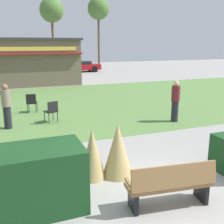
{
  "coord_description": "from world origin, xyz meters",
  "views": [
    {
      "loc": [
        -2.93,
        -4.2,
        3.13
      ],
      "look_at": [
        -0.06,
        3.23,
        1.12
      ],
      "focal_mm": 43.89,
      "sensor_mm": 36.0,
      "label": 1
    }
  ],
  "objects_px": {
    "person_standing": "(175,101)",
    "parked_car_east_slot": "(81,66)",
    "tree_left_bg": "(52,11)",
    "food_kiosk": "(26,61)",
    "person_strolling": "(7,106)",
    "park_bench": "(171,185)",
    "cafe_chair_east": "(52,110)",
    "tree_right_bg": "(98,9)",
    "cafe_chair_west": "(32,102)",
    "parked_car_center_slot": "(30,68)"
  },
  "relations": [
    {
      "from": "person_strolling",
      "to": "food_kiosk",
      "type": "bearing_deg",
      "value": -3.96
    },
    {
      "from": "cafe_chair_east",
      "to": "person_strolling",
      "type": "xyz_separation_m",
      "value": [
        -1.67,
        -0.18,
        0.33
      ]
    },
    {
      "from": "parked_car_east_slot",
      "to": "tree_left_bg",
      "type": "relative_size",
      "value": 0.52
    },
    {
      "from": "person_standing",
      "to": "cafe_chair_west",
      "type": "bearing_deg",
      "value": 154.43
    },
    {
      "from": "park_bench",
      "to": "person_strolling",
      "type": "bearing_deg",
      "value": 113.55
    },
    {
      "from": "person_standing",
      "to": "parked_car_east_slot",
      "type": "distance_m",
      "value": 20.85
    },
    {
      "from": "food_kiosk",
      "to": "person_standing",
      "type": "distance_m",
      "value": 14.13
    },
    {
      "from": "parked_car_east_slot",
      "to": "cafe_chair_west",
      "type": "bearing_deg",
      "value": -111.7
    },
    {
      "from": "cafe_chair_west",
      "to": "cafe_chair_east",
      "type": "bearing_deg",
      "value": -73.21
    },
    {
      "from": "tree_left_bg",
      "to": "tree_right_bg",
      "type": "height_order",
      "value": "tree_right_bg"
    },
    {
      "from": "tree_left_bg",
      "to": "tree_right_bg",
      "type": "distance_m",
      "value": 6.42
    },
    {
      "from": "cafe_chair_east",
      "to": "tree_right_bg",
      "type": "bearing_deg",
      "value": 67.45
    },
    {
      "from": "person_standing",
      "to": "tree_left_bg",
      "type": "height_order",
      "value": "tree_left_bg"
    },
    {
      "from": "park_bench",
      "to": "parked_car_center_slot",
      "type": "relative_size",
      "value": 0.42
    },
    {
      "from": "person_strolling",
      "to": "tree_right_bg",
      "type": "distance_m",
      "value": 28.34
    },
    {
      "from": "parked_car_center_slot",
      "to": "tree_right_bg",
      "type": "relative_size",
      "value": 0.47
    },
    {
      "from": "tree_right_bg",
      "to": "person_standing",
      "type": "bearing_deg",
      "value": -101.88
    },
    {
      "from": "cafe_chair_east",
      "to": "tree_left_bg",
      "type": "distance_m",
      "value": 24.43
    },
    {
      "from": "parked_car_east_slot",
      "to": "tree_left_bg",
      "type": "height_order",
      "value": "tree_left_bg"
    },
    {
      "from": "parked_car_center_slot",
      "to": "person_standing",
      "type": "bearing_deg",
      "value": -79.24
    },
    {
      "from": "tree_right_bg",
      "to": "parked_car_east_slot",
      "type": "bearing_deg",
      "value": -126.03
    },
    {
      "from": "park_bench",
      "to": "person_standing",
      "type": "bearing_deg",
      "value": 55.57
    },
    {
      "from": "person_standing",
      "to": "tree_left_bg",
      "type": "xyz_separation_m",
      "value": [
        -0.7,
        24.89,
        5.92
      ]
    },
    {
      "from": "person_standing",
      "to": "parked_car_east_slot",
      "type": "relative_size",
      "value": 0.39
    },
    {
      "from": "cafe_chair_west",
      "to": "tree_right_bg",
      "type": "bearing_deg",
      "value": 64.45
    },
    {
      "from": "parked_car_center_slot",
      "to": "tree_left_bg",
      "type": "xyz_separation_m",
      "value": [
        3.25,
        4.09,
        6.13
      ]
    },
    {
      "from": "food_kiosk",
      "to": "person_strolling",
      "type": "bearing_deg",
      "value": -97.84
    },
    {
      "from": "person_standing",
      "to": "park_bench",
      "type": "bearing_deg",
      "value": -115.89
    },
    {
      "from": "park_bench",
      "to": "cafe_chair_east",
      "type": "distance_m",
      "value": 6.86
    },
    {
      "from": "park_bench",
      "to": "food_kiosk",
      "type": "height_order",
      "value": "food_kiosk"
    },
    {
      "from": "tree_left_bg",
      "to": "parked_car_center_slot",
      "type": "bearing_deg",
      "value": -128.48
    },
    {
      "from": "cafe_chair_west",
      "to": "person_strolling",
      "type": "relative_size",
      "value": 0.53
    },
    {
      "from": "parked_car_center_slot",
      "to": "tree_left_bg",
      "type": "distance_m",
      "value": 8.06
    },
    {
      "from": "person_strolling",
      "to": "parked_car_center_slot",
      "type": "bearing_deg",
      "value": -3.29
    },
    {
      "from": "parked_car_east_slot",
      "to": "cafe_chair_east",
      "type": "bearing_deg",
      "value": -108.03
    },
    {
      "from": "parked_car_east_slot",
      "to": "parked_car_center_slot",
      "type": "bearing_deg",
      "value": 179.98
    },
    {
      "from": "cafe_chair_west",
      "to": "tree_left_bg",
      "type": "distance_m",
      "value": 22.66
    },
    {
      "from": "parked_car_east_slot",
      "to": "tree_right_bg",
      "type": "xyz_separation_m",
      "value": [
        4.01,
        5.52,
        6.71
      ]
    },
    {
      "from": "parked_car_center_slot",
      "to": "park_bench",
      "type": "bearing_deg",
      "value": -89.05
    },
    {
      "from": "parked_car_center_slot",
      "to": "food_kiosk",
      "type": "bearing_deg",
      "value": -96.11
    },
    {
      "from": "food_kiosk",
      "to": "person_strolling",
      "type": "height_order",
      "value": "food_kiosk"
    },
    {
      "from": "tree_left_bg",
      "to": "person_standing",
      "type": "bearing_deg",
      "value": -88.39
    },
    {
      "from": "person_strolling",
      "to": "tree_right_bg",
      "type": "xyz_separation_m",
      "value": [
        11.92,
        24.87,
        6.5
      ]
    },
    {
      "from": "park_bench",
      "to": "person_standing",
      "type": "distance_m",
      "value": 6.24
    },
    {
      "from": "tree_left_bg",
      "to": "parked_car_east_slot",
      "type": "bearing_deg",
      "value": -61.52
    },
    {
      "from": "cafe_chair_west",
      "to": "tree_right_bg",
      "type": "height_order",
      "value": "tree_right_bg"
    },
    {
      "from": "food_kiosk",
      "to": "park_bench",
      "type": "bearing_deg",
      "value": -86.17
    },
    {
      "from": "parked_car_center_slot",
      "to": "tree_right_bg",
      "type": "distance_m",
      "value": 12.87
    },
    {
      "from": "person_standing",
      "to": "parked_car_center_slot",
      "type": "bearing_deg",
      "value": 109.3
    },
    {
      "from": "food_kiosk",
      "to": "person_standing",
      "type": "relative_size",
      "value": 4.72
    }
  ]
}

